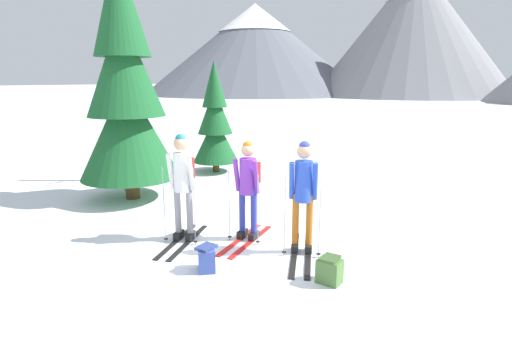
{
  "coord_description": "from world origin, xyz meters",
  "views": [
    {
      "loc": [
        3.54,
        -5.45,
        2.72
      ],
      "look_at": [
        -0.17,
        0.39,
        1.05
      ],
      "focal_mm": 28.89,
      "sensor_mm": 36.0,
      "label": 1
    }
  ],
  "objects": [
    {
      "name": "ground_plane",
      "position": [
        0.0,
        0.0,
        0.0
      ],
      "size": [
        400.0,
        400.0,
        0.0
      ],
      "primitive_type": "plane",
      "color": "white"
    },
    {
      "name": "skier_in_white",
      "position": [
        -1.13,
        -0.41,
        1.07
      ],
      "size": [
        0.82,
        1.64,
        1.86
      ],
      "color": "black",
      "rests_on": "ground"
    },
    {
      "name": "skier_in_purple",
      "position": [
        -0.22,
        0.22,
        0.98
      ],
      "size": [
        0.6,
        1.62,
        1.74
      ],
      "color": "red",
      "rests_on": "ground"
    },
    {
      "name": "skier_in_blue",
      "position": [
        0.83,
        0.21,
        1.03
      ],
      "size": [
        1.01,
        1.74,
        1.82
      ],
      "color": "black",
      "rests_on": "ground"
    },
    {
      "name": "pine_tree_near",
      "position": [
        -3.92,
        0.88,
        2.48
      ],
      "size": [
        2.25,
        2.25,
        5.42
      ],
      "color": "#51381E",
      "rests_on": "ground"
    },
    {
      "name": "pine_tree_mid",
      "position": [
        -4.04,
        4.22,
        1.5
      ],
      "size": [
        1.36,
        1.36,
        3.28
      ],
      "color": "#51381E",
      "rests_on": "ground"
    },
    {
      "name": "birch_tree_tall",
      "position": [
        -5.2,
        2.17,
        1.59
      ],
      "size": [
        0.48,
        0.65,
        3.1
      ],
      "color": "silver",
      "rests_on": "ground"
    },
    {
      "name": "backpack_on_snow_front",
      "position": [
        1.61,
        -0.53,
        0.19
      ],
      "size": [
        0.33,
        0.28,
        0.38
      ],
      "color": "#4C7238",
      "rests_on": "ground"
    },
    {
      "name": "backpack_on_snow_beside",
      "position": [
        -0.05,
        -1.14,
        0.19
      ],
      "size": [
        0.39,
        0.4,
        0.38
      ],
      "color": "#384C99",
      "rests_on": "ground"
    },
    {
      "name": "mountain_ridge_distant",
      "position": [
        -3.43,
        63.43,
        8.97
      ],
      "size": [
        117.04,
        43.29,
        20.7
      ],
      "color": "slate",
      "rests_on": "ground"
    }
  ]
}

